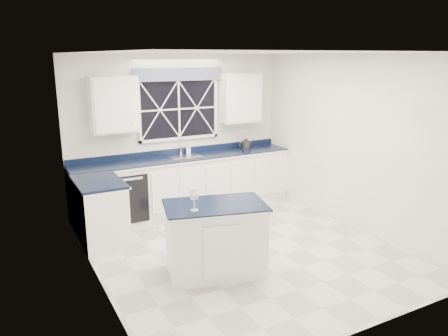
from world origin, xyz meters
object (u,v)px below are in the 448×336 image
wine_glass (194,195)px  soap_bottle (188,149)px  faucet (181,146)px  dishwasher (126,194)px  kettle (246,144)px  island (215,239)px

wine_glass → soap_bottle: (1.12, 2.74, -0.08)m
faucet → wine_glass: (-0.97, -2.71, 0.00)m
faucet → dishwasher: bearing=-170.0°
dishwasher → kettle: (2.40, 0.10, 0.62)m
island → soap_bottle: soap_bottle is taller
kettle → wine_glass: bearing=-127.4°
kettle → soap_bottle: (-1.15, 0.12, -0.01)m
island → wine_glass: bearing=-150.2°
kettle → faucet: bearing=179.5°
island → faucet: bearing=90.3°
faucet → soap_bottle: (0.15, 0.03, -0.08)m
faucet → soap_bottle: size_ratio=1.85×
faucet → wine_glass: size_ratio=1.13×
dishwasher → island: (0.44, -2.43, 0.05)m
faucet → island: (-0.66, -2.63, -0.64)m
wine_glass → kettle: bearing=49.1°
kettle → soap_bottle: bearing=177.7°
island → kettle: 3.25m
dishwasher → faucet: bearing=10.0°
soap_bottle → kettle: bearing=-5.8°
kettle → island: bearing=-124.2°
faucet → kettle: faucet is taller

